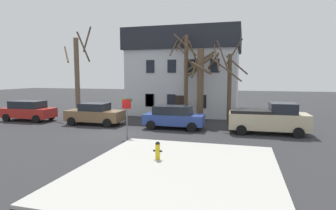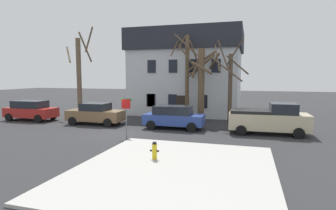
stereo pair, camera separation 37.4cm
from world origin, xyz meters
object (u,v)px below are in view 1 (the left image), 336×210
Objects in this scene: car_blue_wagon at (174,117)px; street_sign_pole at (127,110)px; car_red_wagon at (29,110)px; tree_bare_near at (78,74)px; fire_hydrant at (158,150)px; pickup_truck_beige at (269,119)px; tree_bare_far at (201,82)px; car_brown_sedan at (95,114)px; tree_bare_end at (229,83)px; tree_bare_mid at (186,73)px; building_main at (186,72)px; bicycle_leaning at (105,116)px.

street_sign_pole reaches higher than car_blue_wagon.
car_red_wagon is at bearing 161.33° from street_sign_pole.
fire_hydrant is at bearing -44.71° from tree_bare_near.
pickup_truck_beige is at bearing -12.62° from tree_bare_near.
pickup_truck_beige reaches higher than fire_hydrant.
car_blue_wagon is (-1.46, -3.38, -2.54)m from tree_bare_far.
street_sign_pole is at bearing -39.13° from car_brown_sedan.
fire_hydrant is at bearing -45.19° from car_brown_sedan.
tree_bare_far is 6.62m from pickup_truck_beige.
tree_bare_end is 1.56× the size of car_blue_wagon.
car_red_wagon is at bearing 179.75° from pickup_truck_beige.
pickup_truck_beige is (19.74, -0.09, 0.11)m from car_red_wagon.
car_brown_sedan is 0.88× the size of pickup_truck_beige.
tree_bare_far reaches higher than car_red_wagon.
tree_bare_mid reaches higher than fire_hydrant.
pickup_truck_beige is 2.09× the size of street_sign_pole.
building_main is 1.47× the size of tree_bare_mid.
pickup_truck_beige is at bearing -50.24° from building_main.
car_brown_sedan is at bearing -147.00° from tree_bare_mid.
tree_bare_near is 1.91× the size of car_red_wagon.
pickup_truck_beige reaches higher than car_red_wagon.
car_blue_wagon is at bearing -140.38° from tree_bare_end.
tree_bare_near is 1.39× the size of tree_bare_far.
fire_hydrant is at bearing -29.06° from car_red_wagon.
tree_bare_mid reaches higher than tree_bare_far.
car_red_wagon is at bearing -123.38° from tree_bare_near.
tree_bare_far is 1.39× the size of car_blue_wagon.
tree_bare_far is at bearing -67.01° from building_main.
tree_bare_near is 11.76m from car_blue_wagon.
car_red_wagon is at bearing 178.77° from car_brown_sedan.
fire_hydrant is (11.88, -11.76, -3.59)m from tree_bare_near.
fire_hydrant is (-2.50, -11.00, -2.83)m from tree_bare_end.
tree_bare_mid is (10.63, 0.33, 0.02)m from tree_bare_near.
tree_bare_mid is 4.45× the size of bicycle_leaning.
pickup_truck_beige is at bearing -9.83° from bicycle_leaning.
tree_bare_end is 11.05m from car_brown_sedan.
tree_bare_near is 1.24× the size of tree_bare_end.
car_blue_wagon is at bearing -179.89° from pickup_truck_beige.
tree_bare_near is 5.55m from car_red_wagon.
building_main is 2.15× the size of pickup_truck_beige.
tree_bare_end is (2.30, -0.26, -0.06)m from tree_bare_far.
bicycle_leaning is (-10.69, -0.75, -3.00)m from tree_bare_end.
bicycle_leaning is at bearing 161.19° from car_blue_wagon.
pickup_truck_beige is at bearing -47.26° from tree_bare_end.
building_main is 11.30m from car_brown_sedan.
tree_bare_near is 1.88× the size of car_brown_sedan.
tree_bare_mid is 8.46m from car_brown_sedan.
tree_bare_far is 0.89× the size of tree_bare_end.
car_brown_sedan is 5.71m from street_sign_pole.
fire_hydrant is (1.26, -7.89, -0.35)m from car_blue_wagon.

